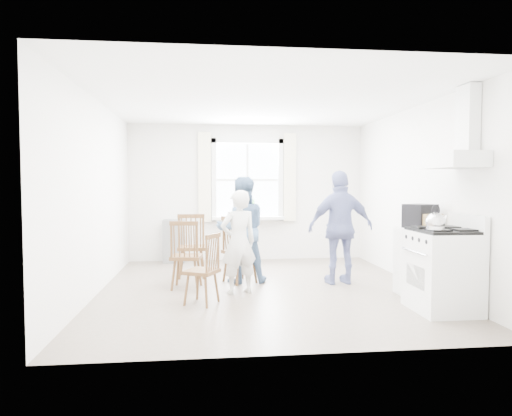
{
  "coord_description": "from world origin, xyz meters",
  "views": [
    {
      "loc": [
        -0.8,
        -6.29,
        1.47
      ],
      "look_at": [
        -0.08,
        0.2,
        1.13
      ],
      "focal_mm": 32.0,
      "sensor_mm": 36.0,
      "label": 1
    }
  ],
  "objects_px": {
    "windsor_chair_a": "(191,239)",
    "person_mid": "(242,230)",
    "gas_stove": "(443,270)",
    "person_right": "(341,227)",
    "person_left": "(239,242)",
    "windsor_chair_b": "(185,247)",
    "low_cabinet": "(420,262)",
    "stereo_stack": "(420,216)",
    "windsor_chair_c": "(208,261)"
  },
  "relations": [
    {
      "from": "gas_stove",
      "to": "windsor_chair_c",
      "type": "height_order",
      "value": "gas_stove"
    },
    {
      "from": "stereo_stack",
      "to": "person_mid",
      "type": "height_order",
      "value": "person_mid"
    },
    {
      "from": "stereo_stack",
      "to": "person_mid",
      "type": "bearing_deg",
      "value": 153.22
    },
    {
      "from": "windsor_chair_b",
      "to": "person_right",
      "type": "xyz_separation_m",
      "value": [
        2.26,
        0.15,
        0.24
      ]
    },
    {
      "from": "person_left",
      "to": "person_right",
      "type": "bearing_deg",
      "value": 177.39
    },
    {
      "from": "person_left",
      "to": "gas_stove",
      "type": "bearing_deg",
      "value": 135.46
    },
    {
      "from": "windsor_chair_b",
      "to": "windsor_chair_c",
      "type": "distance_m",
      "value": 0.87
    },
    {
      "from": "windsor_chair_a",
      "to": "windsor_chair_c",
      "type": "bearing_deg",
      "value": -80.9
    },
    {
      "from": "stereo_stack",
      "to": "windsor_chair_a",
      "type": "height_order",
      "value": "stereo_stack"
    },
    {
      "from": "low_cabinet",
      "to": "windsor_chair_a",
      "type": "distance_m",
      "value": 3.35
    },
    {
      "from": "windsor_chair_c",
      "to": "gas_stove",
      "type": "bearing_deg",
      "value": -12.3
    },
    {
      "from": "gas_stove",
      "to": "windsor_chair_c",
      "type": "relative_size",
      "value": 1.28
    },
    {
      "from": "gas_stove",
      "to": "windsor_chair_a",
      "type": "xyz_separation_m",
      "value": [
        -2.94,
        2.17,
        0.14
      ]
    },
    {
      "from": "gas_stove",
      "to": "windsor_chair_a",
      "type": "height_order",
      "value": "gas_stove"
    },
    {
      "from": "windsor_chair_c",
      "to": "person_mid",
      "type": "distance_m",
      "value": 1.35
    },
    {
      "from": "low_cabinet",
      "to": "windsor_chair_a",
      "type": "relative_size",
      "value": 0.88
    },
    {
      "from": "windsor_chair_a",
      "to": "person_right",
      "type": "xyz_separation_m",
      "value": [
        2.2,
        -0.62,
        0.21
      ]
    },
    {
      "from": "windsor_chair_b",
      "to": "person_right",
      "type": "height_order",
      "value": "person_right"
    },
    {
      "from": "windsor_chair_a",
      "to": "person_right",
      "type": "distance_m",
      "value": 2.29
    },
    {
      "from": "windsor_chair_b",
      "to": "person_mid",
      "type": "bearing_deg",
      "value": 27.04
    },
    {
      "from": "low_cabinet",
      "to": "person_mid",
      "type": "bearing_deg",
      "value": 153.68
    },
    {
      "from": "windsor_chair_c",
      "to": "person_right",
      "type": "distance_m",
      "value": 2.19
    },
    {
      "from": "windsor_chair_a",
      "to": "person_mid",
      "type": "distance_m",
      "value": 0.85
    },
    {
      "from": "windsor_chair_b",
      "to": "low_cabinet",
      "type": "bearing_deg",
      "value": -12.76
    },
    {
      "from": "person_left",
      "to": "person_right",
      "type": "xyz_separation_m",
      "value": [
        1.54,
        0.44,
        0.14
      ]
    },
    {
      "from": "windsor_chair_c",
      "to": "person_mid",
      "type": "height_order",
      "value": "person_mid"
    },
    {
      "from": "windsor_chair_b",
      "to": "person_left",
      "type": "relative_size",
      "value": 0.7
    },
    {
      "from": "gas_stove",
      "to": "stereo_stack",
      "type": "relative_size",
      "value": 2.54
    },
    {
      "from": "windsor_chair_c",
      "to": "person_right",
      "type": "relative_size",
      "value": 0.53
    },
    {
      "from": "person_left",
      "to": "windsor_chair_b",
      "type": "bearing_deg",
      "value": -40.21
    },
    {
      "from": "low_cabinet",
      "to": "person_mid",
      "type": "distance_m",
      "value": 2.53
    },
    {
      "from": "gas_stove",
      "to": "stereo_stack",
      "type": "xyz_separation_m",
      "value": [
        0.05,
        0.69,
        0.57
      ]
    },
    {
      "from": "low_cabinet",
      "to": "person_left",
      "type": "relative_size",
      "value": 0.65
    },
    {
      "from": "windsor_chair_b",
      "to": "stereo_stack",
      "type": "bearing_deg",
      "value": -13.07
    },
    {
      "from": "low_cabinet",
      "to": "windsor_chair_a",
      "type": "bearing_deg",
      "value": 153.99
    },
    {
      "from": "windsor_chair_b",
      "to": "windsor_chair_c",
      "type": "relative_size",
      "value": 1.11
    },
    {
      "from": "gas_stove",
      "to": "windsor_chair_b",
      "type": "height_order",
      "value": "gas_stove"
    },
    {
      "from": "person_right",
      "to": "low_cabinet",
      "type": "bearing_deg",
      "value": 129.64
    },
    {
      "from": "windsor_chair_a",
      "to": "windsor_chair_c",
      "type": "distance_m",
      "value": 1.6
    },
    {
      "from": "gas_stove",
      "to": "windsor_chair_b",
      "type": "relative_size",
      "value": 1.15
    },
    {
      "from": "windsor_chair_c",
      "to": "person_right",
      "type": "xyz_separation_m",
      "value": [
        1.94,
        0.96,
        0.3
      ]
    },
    {
      "from": "windsor_chair_a",
      "to": "person_mid",
      "type": "bearing_deg",
      "value": -25.09
    },
    {
      "from": "person_left",
      "to": "windsor_chair_c",
      "type": "bearing_deg",
      "value": 33.75
    },
    {
      "from": "person_left",
      "to": "person_mid",
      "type": "distance_m",
      "value": 0.72
    },
    {
      "from": "person_left",
      "to": "person_right",
      "type": "relative_size",
      "value": 0.83
    },
    {
      "from": "gas_stove",
      "to": "person_right",
      "type": "bearing_deg",
      "value": 115.58
    },
    {
      "from": "person_right",
      "to": "windsor_chair_b",
      "type": "bearing_deg",
      "value": -0.14
    },
    {
      "from": "person_right",
      "to": "windsor_chair_c",
      "type": "bearing_deg",
      "value": 22.36
    },
    {
      "from": "windsor_chair_c",
      "to": "person_left",
      "type": "bearing_deg",
      "value": 52.34
    },
    {
      "from": "windsor_chair_a",
      "to": "person_left",
      "type": "relative_size",
      "value": 0.73
    }
  ]
}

